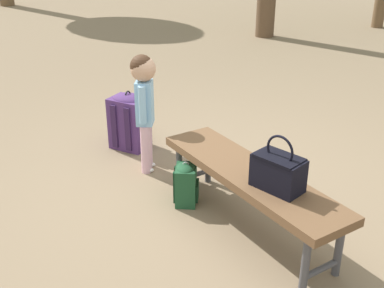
{
  "coord_description": "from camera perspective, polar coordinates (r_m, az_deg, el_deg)",
  "views": [
    {
      "loc": [
        -2.73,
        2.01,
        2.0
      ],
      "look_at": [
        0.07,
        0.17,
        0.45
      ],
      "focal_mm": 45.34,
      "sensor_mm": 36.0,
      "label": 1
    }
  ],
  "objects": [
    {
      "name": "ground_plane",
      "position": [
        3.94,
        2.58,
        -5.73
      ],
      "size": [
        40.0,
        40.0,
        0.0
      ],
      "primitive_type": "plane",
      "color": "#7F6B51",
      "rests_on": "ground"
    },
    {
      "name": "backpack_large",
      "position": [
        4.63,
        -7.39,
        2.87
      ],
      "size": [
        0.42,
        0.39,
        0.57
      ],
      "color": "#4C2D66",
      "rests_on": "ground"
    },
    {
      "name": "handbag",
      "position": [
        3.08,
        10.1,
        -3.13
      ],
      "size": [
        0.35,
        0.24,
        0.37
      ],
      "color": "black",
      "rests_on": "park_bench"
    },
    {
      "name": "park_bench",
      "position": [
        3.34,
        6.78,
        -4.07
      ],
      "size": [
        1.6,
        0.42,
        0.45
      ],
      "color": "brown",
      "rests_on": "ground"
    },
    {
      "name": "backpack_small",
      "position": [
        3.72,
        -0.72,
        -4.52
      ],
      "size": [
        0.26,
        0.25,
        0.35
      ],
      "color": "#1E4C2D",
      "rests_on": "ground"
    },
    {
      "name": "child_standing",
      "position": [
        4.03,
        -5.67,
        5.73
      ],
      "size": [
        0.23,
        0.21,
        1.03
      ],
      "color": "#E5B2C6",
      "rests_on": "ground"
    }
  ]
}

